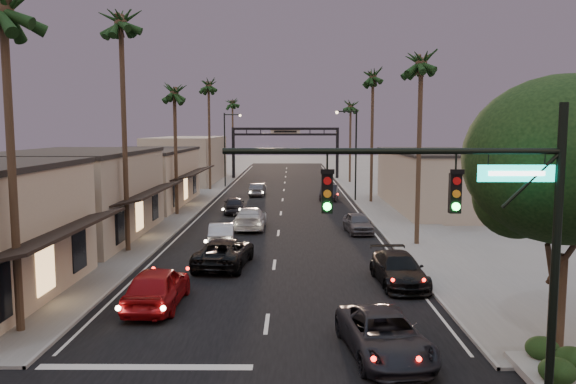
{
  "coord_description": "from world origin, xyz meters",
  "views": [
    {
      "loc": [
        0.92,
        -9.94,
        7.16
      ],
      "look_at": [
        0.64,
        31.07,
        2.5
      ],
      "focal_mm": 35.0,
      "sensor_mm": 36.0,
      "label": 1
    }
  ],
  "objects_px": {
    "arch": "(285,140)",
    "palm_ra": "(421,56)",
    "palm_lc": "(174,87)",
    "streetlight_left": "(227,144)",
    "curbside_black": "(399,269)",
    "corner_tree": "(568,167)",
    "palm_rc": "(351,103)",
    "palm_rb": "(373,72)",
    "oncoming_pickup": "(224,252)",
    "palm_lb": "(120,16)",
    "palm_far": "(232,101)",
    "oncoming_red": "(157,287)",
    "streetlight_right": "(353,147)",
    "curbside_near": "(384,335)",
    "traffic_signal": "(482,212)",
    "oncoming_silver": "(222,234)",
    "palm_ld": "(209,82)"
  },
  "relations": [
    {
      "from": "palm_ra",
      "to": "palm_rb",
      "type": "xyz_separation_m",
      "value": [
        0.0,
        20.0,
        0.97
      ]
    },
    {
      "from": "palm_lb",
      "to": "oncoming_silver",
      "type": "xyz_separation_m",
      "value": [
        5.18,
        2.17,
        -12.69
      ]
    },
    {
      "from": "palm_rc",
      "to": "corner_tree",
      "type": "bearing_deg",
      "value": -89.11
    },
    {
      "from": "curbside_near",
      "to": "streetlight_left",
      "type": "bearing_deg",
      "value": 94.31
    },
    {
      "from": "streetlight_right",
      "to": "palm_lb",
      "type": "height_order",
      "value": "palm_lb"
    },
    {
      "from": "traffic_signal",
      "to": "curbside_black",
      "type": "bearing_deg",
      "value": 89.25
    },
    {
      "from": "palm_lb",
      "to": "palm_far",
      "type": "bearing_deg",
      "value": 89.69
    },
    {
      "from": "palm_rc",
      "to": "palm_lc",
      "type": "bearing_deg",
      "value": -121.56
    },
    {
      "from": "traffic_signal",
      "to": "palm_far",
      "type": "relative_size",
      "value": 0.64
    },
    {
      "from": "arch",
      "to": "oncoming_silver",
      "type": "height_order",
      "value": "arch"
    },
    {
      "from": "traffic_signal",
      "to": "palm_lc",
      "type": "height_order",
      "value": "palm_lc"
    },
    {
      "from": "palm_ra",
      "to": "oncoming_red",
      "type": "bearing_deg",
      "value": -137.43
    },
    {
      "from": "streetlight_left",
      "to": "palm_far",
      "type": "relative_size",
      "value": 0.68
    },
    {
      "from": "palm_lb",
      "to": "palm_rc",
      "type": "distance_m",
      "value": 45.48
    },
    {
      "from": "palm_rb",
      "to": "oncoming_silver",
      "type": "xyz_separation_m",
      "value": [
        -12.02,
        -19.83,
        -11.72
      ]
    },
    {
      "from": "traffic_signal",
      "to": "curbside_black",
      "type": "relative_size",
      "value": 1.72
    },
    {
      "from": "traffic_signal",
      "to": "oncoming_pickup",
      "type": "height_order",
      "value": "traffic_signal"
    },
    {
      "from": "palm_lb",
      "to": "curbside_black",
      "type": "relative_size",
      "value": 3.07
    },
    {
      "from": "palm_rb",
      "to": "palm_ld",
      "type": "bearing_deg",
      "value": 147.4
    },
    {
      "from": "oncoming_silver",
      "to": "streetlight_right",
      "type": "bearing_deg",
      "value": -121.56
    },
    {
      "from": "arch",
      "to": "oncoming_pickup",
      "type": "relative_size",
      "value": 2.85
    },
    {
      "from": "corner_tree",
      "to": "streetlight_left",
      "type": "relative_size",
      "value": 0.98
    },
    {
      "from": "traffic_signal",
      "to": "palm_ld",
      "type": "distance_m",
      "value": 53.47
    },
    {
      "from": "palm_lb",
      "to": "oncoming_red",
      "type": "height_order",
      "value": "palm_lb"
    },
    {
      "from": "palm_rb",
      "to": "oncoming_pickup",
      "type": "distance_m",
      "value": 30.05
    },
    {
      "from": "streetlight_left",
      "to": "curbside_black",
      "type": "relative_size",
      "value": 1.82
    },
    {
      "from": "corner_tree",
      "to": "arch",
      "type": "distance_m",
      "value": 63.26
    },
    {
      "from": "streetlight_right",
      "to": "palm_lb",
      "type": "xyz_separation_m",
      "value": [
        -15.52,
        -23.0,
        8.06
      ]
    },
    {
      "from": "arch",
      "to": "streetlight_right",
      "type": "height_order",
      "value": "streetlight_right"
    },
    {
      "from": "palm_far",
      "to": "oncoming_red",
      "type": "height_order",
      "value": "palm_far"
    },
    {
      "from": "corner_tree",
      "to": "curbside_black",
      "type": "distance_m",
      "value": 10.11
    },
    {
      "from": "curbside_near",
      "to": "palm_rb",
      "type": "bearing_deg",
      "value": 75.01
    },
    {
      "from": "oncoming_silver",
      "to": "curbside_near",
      "type": "height_order",
      "value": "oncoming_silver"
    },
    {
      "from": "palm_lc",
      "to": "oncoming_pickup",
      "type": "height_order",
      "value": "palm_lc"
    },
    {
      "from": "streetlight_left",
      "to": "palm_rb",
      "type": "xyz_separation_m",
      "value": [
        15.52,
        -14.0,
        7.09
      ]
    },
    {
      "from": "palm_lb",
      "to": "oncoming_pickup",
      "type": "height_order",
      "value": "palm_lb"
    },
    {
      "from": "streetlight_left",
      "to": "palm_lc",
      "type": "bearing_deg",
      "value": -94.37
    },
    {
      "from": "palm_lc",
      "to": "arch",
      "type": "bearing_deg",
      "value": 75.8
    },
    {
      "from": "arch",
      "to": "palm_ra",
      "type": "distance_m",
      "value": 47.17
    },
    {
      "from": "palm_lc",
      "to": "palm_rc",
      "type": "relative_size",
      "value": 1.0
    },
    {
      "from": "corner_tree",
      "to": "palm_lb",
      "type": "xyz_separation_m",
      "value": [
        -18.08,
        14.55,
        7.41
      ]
    },
    {
      "from": "palm_ra",
      "to": "oncoming_red",
      "type": "relative_size",
      "value": 2.69
    },
    {
      "from": "palm_lb",
      "to": "palm_rc",
      "type": "bearing_deg",
      "value": 67.73
    },
    {
      "from": "traffic_signal",
      "to": "palm_far",
      "type": "bearing_deg",
      "value": 100.7
    },
    {
      "from": "curbside_black",
      "to": "palm_rb",
      "type": "bearing_deg",
      "value": 81.12
    },
    {
      "from": "traffic_signal",
      "to": "streetlight_right",
      "type": "bearing_deg",
      "value": 88.28
    },
    {
      "from": "arch",
      "to": "curbside_near",
      "type": "height_order",
      "value": "arch"
    },
    {
      "from": "streetlight_right",
      "to": "palm_rc",
      "type": "relative_size",
      "value": 0.74
    },
    {
      "from": "palm_far",
      "to": "oncoming_red",
      "type": "bearing_deg",
      "value": -86.7
    },
    {
      "from": "streetlight_right",
      "to": "palm_rc",
      "type": "bearing_deg",
      "value": 84.95
    }
  ]
}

